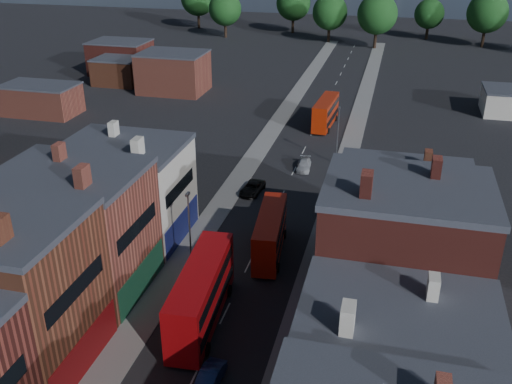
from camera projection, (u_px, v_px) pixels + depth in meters
The scene contains 10 objects.
pavement_west at pixel (236, 184), 73.26m from camera, with size 3.00×200.00×0.12m, color gray.
pavement_east at pixel (337, 194), 70.40m from camera, with size 3.00×200.00×0.12m, color gray.
lamp_post_2 at pixel (189, 226), 53.46m from camera, with size 0.25×0.70×8.12m.
lamp_post_3 at pixel (338, 132), 77.45m from camera, with size 0.25×0.70×8.12m.
bus_0 at pixel (201, 294), 46.86m from camera, with size 3.75×12.41×5.28m.
bus_1 at pixel (270, 233), 56.99m from camera, with size 3.38×10.46×4.44m.
bus_2 at pixel (326, 112), 92.91m from camera, with size 3.15×10.65×4.55m.
car_1 at pixel (209, 379), 41.09m from camera, with size 1.41×4.04×1.33m, color navy.
car_2 at pixel (252, 188), 70.61m from camera, with size 2.18×4.73×1.31m, color black.
car_3 at pixel (304, 165), 77.42m from camera, with size 1.75×4.31×1.25m, color silver.
Camera 1 is at (12.31, -13.98, 30.53)m, focal length 40.00 mm.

